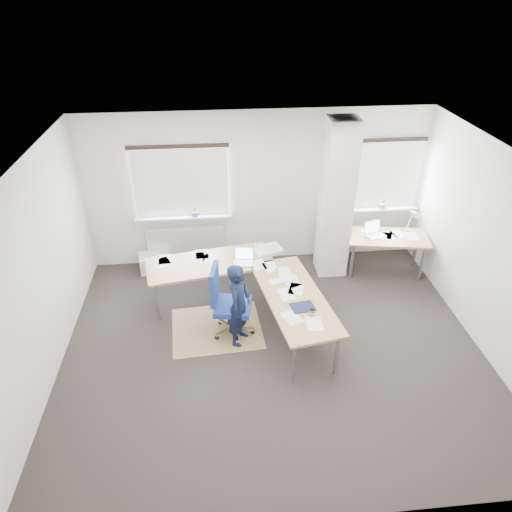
{
  "coord_description": "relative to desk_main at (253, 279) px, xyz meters",
  "views": [
    {
      "loc": [
        -0.72,
        -4.9,
        4.67
      ],
      "look_at": [
        -0.16,
        0.9,
        1.02
      ],
      "focal_mm": 32.0,
      "sensor_mm": 36.0,
      "label": 1
    }
  ],
  "objects": [
    {
      "name": "ground",
      "position": [
        0.22,
        -0.77,
        -0.69
      ],
      "size": [
        6.0,
        6.0,
        0.0
      ],
      "primitive_type": "plane",
      "color": "#292421",
      "rests_on": "ground"
    },
    {
      "name": "desk_side",
      "position": [
        2.48,
        1.03,
        -0.01
      ],
      "size": [
        1.5,
        0.93,
        1.22
      ],
      "rotation": [
        0.0,
        0.0,
        -0.17
      ],
      "color": "olive",
      "rests_on": "ground"
    },
    {
      "name": "task_chair",
      "position": [
        -0.37,
        -0.4,
        -0.37
      ],
      "size": [
        0.64,
        0.63,
        1.17
      ],
      "rotation": [
        0.0,
        0.0,
        -0.18
      ],
      "color": "navy",
      "rests_on": "ground"
    },
    {
      "name": "person",
      "position": [
        -0.25,
        -0.57,
        -0.03
      ],
      "size": [
        0.48,
        0.57,
        1.32
      ],
      "primitive_type": "imported",
      "rotation": [
        0.0,
        0.0,
        1.15
      ],
      "color": "black",
      "rests_on": "ground"
    },
    {
      "name": "desk_main",
      "position": [
        0.0,
        0.0,
        0.0
      ],
      "size": [
        2.82,
        2.63,
        0.96
      ],
      "rotation": [
        0.0,
        0.0,
        0.17
      ],
      "color": "olive",
      "rests_on": "ground"
    },
    {
      "name": "white_crate",
      "position": [
        -1.67,
        1.48,
        -0.53
      ],
      "size": [
        0.58,
        0.45,
        0.32
      ],
      "primitive_type": "cube",
      "rotation": [
        0.0,
        0.0,
        0.16
      ],
      "color": "white",
      "rests_on": "ground"
    },
    {
      "name": "room_shell",
      "position": [
        0.41,
        -0.32,
        1.05
      ],
      "size": [
        6.04,
        5.04,
        2.82
      ],
      "color": "beige",
      "rests_on": "ground"
    },
    {
      "name": "floor_mat",
      "position": [
        -0.58,
        -0.28,
        -0.69
      ],
      "size": [
        1.43,
        1.23,
        0.01
      ],
      "primitive_type": "cube",
      "rotation": [
        0.0,
        0.0,
        0.07
      ],
      "color": "#9A8154",
      "rests_on": "ground"
    }
  ]
}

